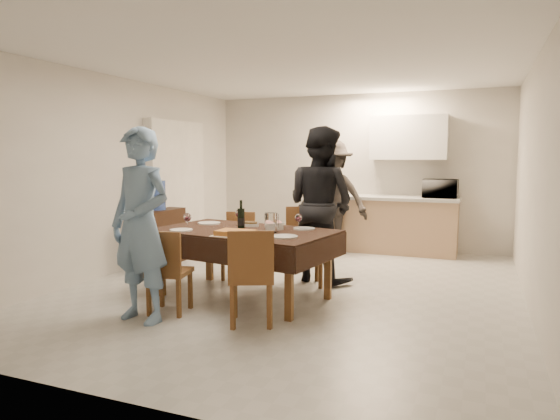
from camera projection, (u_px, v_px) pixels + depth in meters
The scene contains 33 objects.
floor at pixel (295, 288), 5.91m from camera, with size 5.00×6.00×0.02m, color #B3B3AE.
ceiling at pixel (295, 63), 5.63m from camera, with size 5.00×6.00×0.02m, color white.
wall_back at pixel (356, 171), 8.54m from camera, with size 5.00×0.02×2.60m, color silver.
wall_front at pixel (123, 199), 3.01m from camera, with size 5.00×0.02×2.60m, color silver.
wall_left at pixel (121, 175), 6.70m from camera, with size 0.02×6.00×2.60m, color silver.
wall_right at pixel (536, 183), 4.84m from camera, with size 0.02×6.00×2.60m, color silver.
stub_partition at pixel (177, 189), 7.81m from camera, with size 0.15×1.40×2.10m, color white.
kitchen_base_cabinet at pixel (386, 226), 8.12m from camera, with size 2.20×0.60×0.86m, color #A48162.
kitchen_worktop at pixel (387, 198), 8.07m from camera, with size 2.24×0.64×0.05m, color #B4B3AE.
upper_cabinet at pixel (409, 138), 7.98m from camera, with size 1.20×0.34×0.70m, color silver.
dining_table at pixel (243, 233), 5.44m from camera, with size 2.09×1.42×0.75m.
chair_near_left at pixel (165, 263), 4.87m from camera, with size 0.45×0.45×0.45m.
chair_near_right at pixel (247, 267), 4.52m from camera, with size 0.54×0.56×0.49m.
chair_far_left at pixel (235, 240), 6.25m from camera, with size 0.45×0.46×0.45m.
chair_far_right at pixel (302, 239), 5.90m from camera, with size 0.57×0.59×0.51m.
console at pixel (157, 237), 7.14m from camera, with size 0.43×0.86×0.80m, color black.
water_jug at pixel (156, 195), 7.08m from camera, with size 0.28×0.28×0.41m, color #395AB6.
wine_bottle at pixel (241, 215), 5.49m from camera, with size 0.08×0.08×0.32m, color black, non-canonical shape.
water_pitcher at pixel (271, 223), 5.25m from camera, with size 0.14×0.14×0.21m, color white.
savoury_tart at pixel (236, 233), 5.05m from camera, with size 0.43×0.32×0.05m, color #D3813D.
salad_bowl at pixel (275, 226), 5.49m from camera, with size 0.19×0.19×0.08m, color silver.
mushroom_dish at pixel (250, 225), 5.71m from camera, with size 0.19×0.19×0.03m, color silver.
wine_glass_a at pixel (187, 222), 5.40m from camera, with size 0.08×0.08×0.19m, color white, non-canonical shape.
wine_glass_b at pixel (298, 222), 5.46m from camera, with size 0.08×0.08×0.18m, color white, non-canonical shape.
wine_glass_c at pixel (239, 217), 5.78m from camera, with size 0.09×0.09×0.19m, color white, non-canonical shape.
plate_near_left at pixel (181, 230), 5.38m from camera, with size 0.24×0.24×0.01m, color silver.
plate_near_right at pixel (284, 237), 4.94m from camera, with size 0.27×0.27×0.02m, color silver.
plate_far_left at pixel (209, 223), 5.94m from camera, with size 0.27×0.27×0.02m, color silver.
plate_far_right at pixel (304, 229), 5.49m from camera, with size 0.24×0.24×0.01m, color silver.
microwave at pixel (440, 189), 7.74m from camera, with size 0.52×0.35×0.29m, color silver.
person_near at pixel (141, 225), 4.66m from camera, with size 0.67×0.44×1.83m, color #698DB6.
person_far at pixel (320, 205), 6.18m from camera, with size 0.93×0.73×1.92m, color black.
person_kitchen at pixel (332, 197), 7.95m from camera, with size 1.17×0.67×1.81m, color black.
Camera 1 is at (2.00, -5.43, 1.55)m, focal length 32.00 mm.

